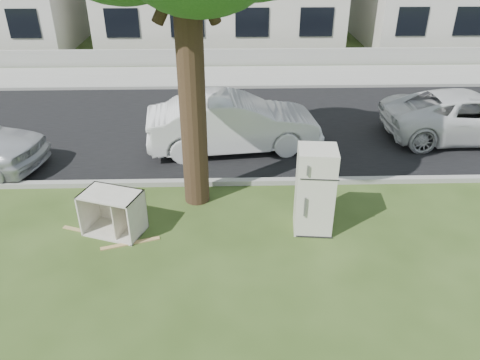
{
  "coord_description": "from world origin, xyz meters",
  "views": [
    {
      "loc": [
        0.31,
        -7.08,
        5.46
      ],
      "look_at": [
        0.52,
        0.6,
        1.15
      ],
      "focal_mm": 35.0,
      "sensor_mm": 36.0,
      "label": 1
    }
  ],
  "objects_px": {
    "fridge": "(315,190)",
    "car_right": "(469,116)",
    "cabinet": "(113,213)",
    "car_center": "(234,123)"
  },
  "relations": [
    {
      "from": "fridge",
      "to": "car_right",
      "type": "relative_size",
      "value": 0.37
    },
    {
      "from": "car_right",
      "to": "cabinet",
      "type": "bearing_deg",
      "value": 114.95
    },
    {
      "from": "cabinet",
      "to": "fridge",
      "type": "bearing_deg",
      "value": 19.51
    },
    {
      "from": "fridge",
      "to": "car_center",
      "type": "relative_size",
      "value": 0.39
    },
    {
      "from": "car_right",
      "to": "fridge",
      "type": "bearing_deg",
      "value": 129.72
    },
    {
      "from": "cabinet",
      "to": "car_center",
      "type": "distance_m",
      "value": 4.5
    },
    {
      "from": "car_center",
      "to": "car_right",
      "type": "distance_m",
      "value": 6.6
    },
    {
      "from": "cabinet",
      "to": "car_right",
      "type": "height_order",
      "value": "car_right"
    },
    {
      "from": "car_center",
      "to": "fridge",
      "type": "bearing_deg",
      "value": -164.86
    },
    {
      "from": "fridge",
      "to": "car_right",
      "type": "distance_m",
      "value": 6.67
    }
  ]
}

